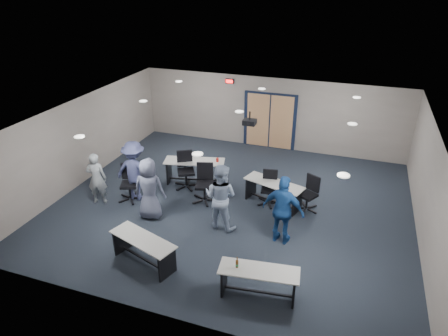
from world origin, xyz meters
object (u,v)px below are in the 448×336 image
(chair_back_a, at_px, (186,170))
(person_navy, at_px, (283,210))
(person_gray, at_px, (97,178))
(chair_back_c, at_px, (269,188))
(person_plaid, at_px, (149,189))
(table_front_left, at_px, (143,246))
(person_lightblue, at_px, (221,197))
(person_back, at_px, (135,171))
(table_front_right, at_px, (258,278))
(chair_back_d, at_px, (308,194))
(chair_back_b, at_px, (204,184))
(table_back_left, at_px, (195,168))
(table_back_right, at_px, (274,190))
(chair_loose_left, at_px, (129,183))

(chair_back_a, distance_m, person_navy, 3.88)
(person_gray, distance_m, person_navy, 5.46)
(chair_back_c, bearing_deg, person_plaid, -157.97)
(chair_back_a, height_order, person_gray, person_gray)
(table_front_left, distance_m, person_lightblue, 2.36)
(chair_back_c, height_order, person_back, person_back)
(table_front_right, height_order, chair_back_d, chair_back_d)
(table_front_left, height_order, table_front_right, table_front_right)
(chair_back_b, bearing_deg, table_back_left, 110.61)
(table_front_left, relative_size, person_plaid, 1.02)
(table_back_right, distance_m, person_gray, 5.12)
(table_back_right, xyz_separation_m, person_plaid, (-3.04, -1.76, 0.39))
(chair_back_a, bearing_deg, table_front_left, -110.70)
(table_back_left, relative_size, chair_back_c, 1.96)
(chair_back_d, distance_m, chair_loose_left, 5.18)
(person_plaid, bearing_deg, chair_back_b, -139.96)
(chair_back_d, relative_size, person_lightblue, 0.56)
(chair_back_d, bearing_deg, table_front_right, -69.03)
(table_back_right, relative_size, chair_back_b, 1.60)
(chair_back_b, xyz_separation_m, person_back, (-1.98, -0.51, 0.34))
(chair_back_a, height_order, chair_back_c, chair_back_a)
(chair_back_a, relative_size, chair_back_c, 1.14)
(chair_back_c, bearing_deg, chair_back_b, -174.30)
(chair_loose_left, height_order, person_plaid, person_plaid)
(table_front_right, height_order, chair_back_b, chair_back_b)
(chair_back_b, distance_m, chair_back_c, 1.89)
(person_gray, bearing_deg, person_plaid, 157.42)
(table_back_right, bearing_deg, chair_back_a, -164.76)
(chair_back_b, height_order, chair_back_c, chair_back_b)
(table_front_left, bearing_deg, person_back, 141.63)
(chair_back_b, relative_size, chair_loose_left, 1.04)
(table_front_left, relative_size, person_back, 0.98)
(table_back_left, xyz_separation_m, person_gray, (-2.18, -2.07, 0.26))
(table_front_right, height_order, chair_loose_left, chair_loose_left)
(table_front_right, height_order, person_gray, person_gray)
(chair_back_b, height_order, person_back, person_back)
(chair_back_d, bearing_deg, chair_loose_left, -139.22)
(table_front_right, bearing_deg, person_back, 141.54)
(person_back, bearing_deg, chair_back_a, -136.90)
(chair_back_d, bearing_deg, table_front_left, -103.98)
(chair_loose_left, relative_size, person_navy, 0.60)
(table_back_right, height_order, person_navy, person_navy)
(table_back_right, relative_size, person_plaid, 1.05)
(person_plaid, bearing_deg, person_gray, -15.41)
(table_front_left, xyz_separation_m, chair_back_c, (2.11, 3.55, 0.04))
(person_gray, bearing_deg, chair_back_c, -178.43)
(chair_back_c, distance_m, chair_back_d, 1.10)
(chair_back_c, distance_m, chair_loose_left, 4.10)
(chair_back_d, height_order, person_plaid, person_plaid)
(table_front_left, xyz_separation_m, table_front_right, (2.76, -0.14, -0.01))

